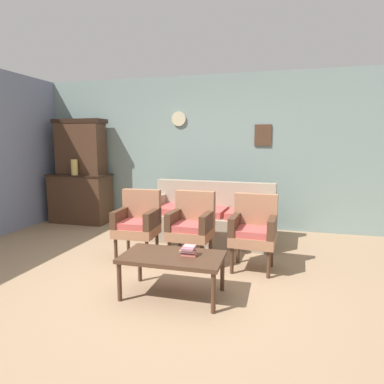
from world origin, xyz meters
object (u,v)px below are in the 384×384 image
side_cabinet (81,198)px  floral_couch (209,219)px  armchair_row_middle (138,221)px  coffee_table (173,259)px  book_stack_on_table (188,251)px  armchair_near_cabinet (192,224)px  armchair_near_couch_end (254,229)px  vase_on_cabinet (74,167)px

side_cabinet → floral_couch: (2.64, -0.53, -0.14)m
floral_couch → armchair_row_middle: 1.31m
armchair_row_middle → coffee_table: size_ratio=0.90×
coffee_table → book_stack_on_table: 0.18m
armchair_near_cabinet → armchair_row_middle: bearing=-175.9°
coffee_table → armchair_near_cabinet: bearing=93.9°
armchair_row_middle → armchair_near_cabinet: bearing=4.1°
armchair_row_middle → armchair_near_couch_end: (1.50, 0.01, 0.00)m
floral_couch → book_stack_on_table: floral_couch is taller
vase_on_cabinet → book_stack_on_table: vase_on_cabinet is taller
vase_on_cabinet → book_stack_on_table: bearing=-39.4°
side_cabinet → armchair_near_couch_end: 3.76m
floral_couch → vase_on_cabinet: bearing=172.4°
armchair_row_middle → side_cabinet: bearing=140.1°
vase_on_cabinet → coffee_table: size_ratio=0.29×
vase_on_cabinet → armchair_near_cabinet: size_ratio=0.32×
side_cabinet → coffee_table: (2.69, -2.52, -0.09)m
vase_on_cabinet → armchair_near_couch_end: (3.38, -1.41, -0.58)m
vase_on_cabinet → armchair_row_middle: bearing=-36.9°
vase_on_cabinet → armchair_near_cabinet: (2.60, -1.36, -0.58)m
side_cabinet → armchair_near_cabinet: (2.62, -1.54, 0.03)m
armchair_near_cabinet → armchair_near_couch_end: bearing=-3.3°
vase_on_cabinet → armchair_row_middle: vase_on_cabinet is taller
armchair_near_cabinet → book_stack_on_table: bearing=-77.0°
armchair_near_couch_end → book_stack_on_table: (-0.56, -0.91, -0.03)m
side_cabinet → armchair_near_cabinet: size_ratio=1.28×
armchair_near_cabinet → book_stack_on_table: (0.22, -0.96, -0.03)m
floral_couch → coffee_table: floral_couch is taller
armchair_near_couch_end → coffee_table: armchair_near_couch_end is taller
armchair_near_cabinet → floral_couch: bearing=88.8°
vase_on_cabinet → book_stack_on_table: 3.70m
vase_on_cabinet → book_stack_on_table: (2.82, -2.32, -0.61)m
armchair_near_couch_end → armchair_row_middle: bearing=-179.8°
side_cabinet → coffee_table: 3.69m
floral_couch → armchair_near_cabinet: 1.03m
armchair_near_couch_end → book_stack_on_table: 1.07m
vase_on_cabinet → coffee_table: (2.67, -2.34, -0.70)m
armchair_near_cabinet → armchair_near_couch_end: same height
floral_couch → armchair_row_middle: (-0.74, -1.07, 0.17)m
armchair_near_couch_end → coffee_table: size_ratio=0.90×
side_cabinet → book_stack_on_table: side_cabinet is taller
vase_on_cabinet → armchair_row_middle: (1.88, -1.41, -0.58)m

